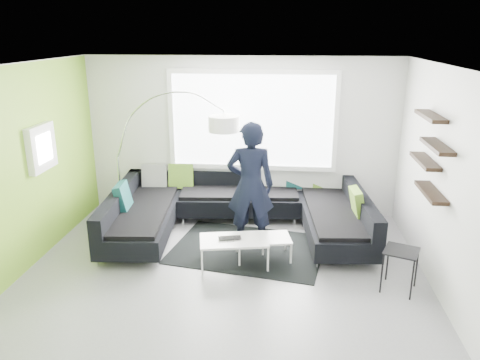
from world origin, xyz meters
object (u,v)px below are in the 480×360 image
Objects in this scene: coffee_table at (249,249)px; person at (250,186)px; arc_lamp at (117,157)px; sectional_sofa at (238,212)px; laptop at (230,240)px; side_table at (399,270)px.

person is (-0.03, 0.56, 0.78)m from coffee_table.
arc_lamp is at bearing 139.29° from coffee_table.
sectional_sofa is 1.86× the size of arc_lamp.
person is at bearing 60.15° from laptop.
side_table is at bearing -26.98° from coffee_table.
laptop is at bearing 169.83° from side_table.
coffee_table is at bearing 164.12° from side_table.
laptop is at bearing -157.91° from coffee_table.
coffee_table is at bearing 87.42° from person.
laptop is (-2.23, 0.40, 0.13)m from side_table.
coffee_table is 0.96m from person.
coffee_table is 2.87m from arc_lamp.
laptop is (-0.00, -1.10, 0.03)m from sectional_sofa.
arc_lamp is 4.82m from side_table.
side_table is (4.34, -1.90, -0.87)m from arc_lamp.
sectional_sofa is 2.69m from side_table.
side_table is (2.23, -1.50, -0.11)m from sectional_sofa.
side_table reaches higher than coffee_table.
sectional_sofa is 2.28m from arc_lamp.
person is (2.33, -0.78, -0.17)m from arc_lamp.
person reaches higher than coffee_table.
arc_lamp is 4.11× the size of side_table.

